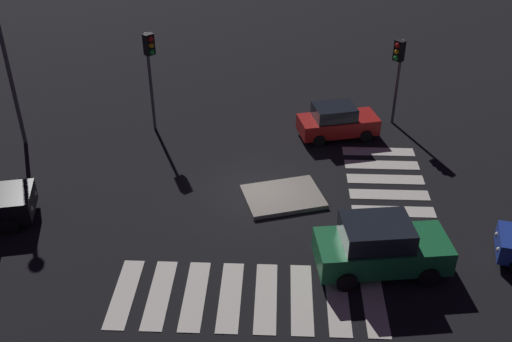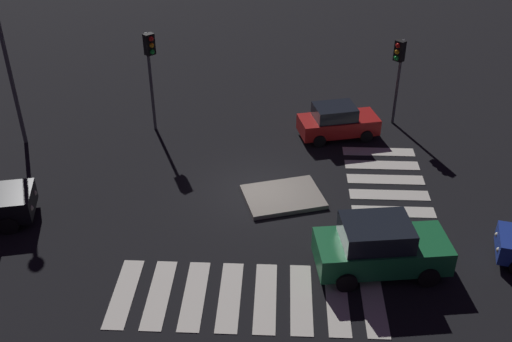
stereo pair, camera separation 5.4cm
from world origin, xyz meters
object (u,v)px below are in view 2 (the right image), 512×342
traffic_island (283,197)px  car_green (380,247)px  traffic_light_north (399,62)px  car_red (337,122)px  traffic_light_west (150,59)px

traffic_island → car_green: car_green is taller
car_green → traffic_light_north: (1.98, 10.75, 2.26)m
traffic_island → car_green: size_ratio=0.77×
traffic_island → traffic_light_north: size_ratio=0.84×
traffic_island → car_red: (2.48, 5.26, 0.70)m
car_red → traffic_light_north: size_ratio=0.92×
car_red → traffic_light_north: 3.94m
traffic_island → car_red: bearing=64.8°
traffic_island → traffic_light_north: traffic_light_north is taller
traffic_island → car_red: size_ratio=0.91×
car_red → traffic_light_north: bearing=13.4°
car_red → traffic_light_west: (-8.57, 0.28, 2.84)m
car_green → traffic_light_north: 11.16m
traffic_light_west → traffic_light_north: bearing=51.4°
car_green → car_red: size_ratio=1.19×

